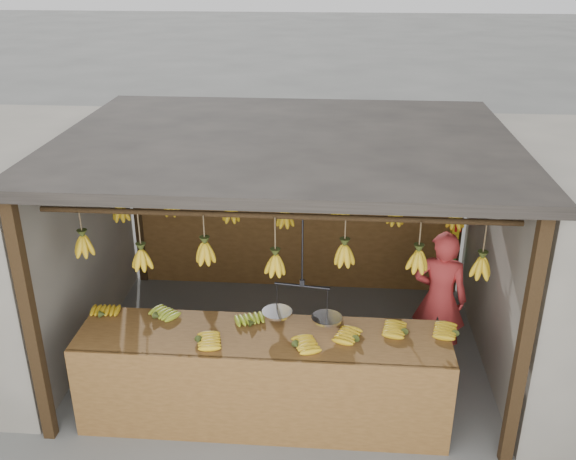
{
  "coord_description": "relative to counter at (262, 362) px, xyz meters",
  "views": [
    {
      "loc": [
        0.48,
        -5.86,
        4.03
      ],
      "look_at": [
        0.0,
        0.3,
        1.3
      ],
      "focal_mm": 40.0,
      "sensor_mm": 36.0,
      "label": 1
    }
  ],
  "objects": [
    {
      "name": "ground",
      "position": [
        0.11,
        1.22,
        -0.7
      ],
      "size": [
        80.0,
        80.0,
        0.0
      ],
      "primitive_type": "plane",
      "color": "#5B5B57"
    },
    {
      "name": "balance_scale",
      "position": [
        0.33,
        0.22,
        0.41
      ],
      "size": [
        0.71,
        0.33,
        0.96
      ],
      "color": "black",
      "rests_on": "ground"
    },
    {
      "name": "bag_bundles",
      "position": [
        2.05,
        2.57,
        0.31
      ],
      "size": [
        0.08,
        0.26,
        1.23
      ],
      "color": "#1426BF",
      "rests_on": "ground"
    },
    {
      "name": "hanging_bananas",
      "position": [
        0.11,
        1.23,
        0.91
      ],
      "size": [
        3.62,
        2.24,
        0.39
      ],
      "color": "gold",
      "rests_on": "ground"
    },
    {
      "name": "counter",
      "position": [
        0.0,
        0.0,
        0.0
      ],
      "size": [
        3.48,
        0.75,
        0.96
      ],
      "color": "brown",
      "rests_on": "ground"
    },
    {
      "name": "vendor",
      "position": [
        1.69,
        1.14,
        0.05
      ],
      "size": [
        0.62,
        0.47,
        1.5
      ],
      "primitive_type": "imported",
      "rotation": [
        0.0,
        0.0,
        2.92
      ],
      "color": "#BF3333",
      "rests_on": "ground"
    },
    {
      "name": "stall",
      "position": [
        0.11,
        1.55,
        1.27
      ],
      "size": [
        4.3,
        3.3,
        2.4
      ],
      "color": "black",
      "rests_on": "ground"
    }
  ]
}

